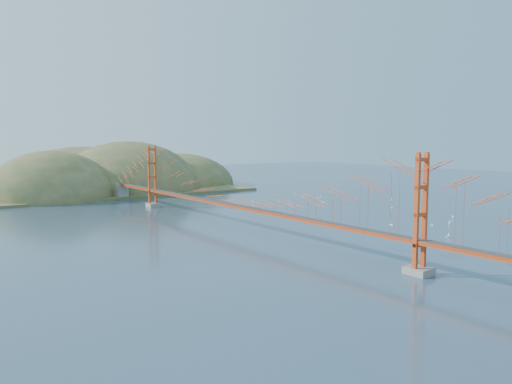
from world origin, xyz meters
TOP-DOWN VIEW (x-y plane):
  - ground at (0.00, 0.00)m, footprint 320.00×320.00m
  - bridge at (0.00, 0.18)m, footprint 2.20×94.40m
  - far_headlands at (2.21, 68.52)m, footprint 84.00×58.00m
  - sailboat_16 at (23.77, 17.53)m, footprint 0.66×0.66m
  - sailboat_1 at (22.65, 15.51)m, footprint 0.62×0.62m
  - sailboat_11 at (44.38, 8.74)m, footprint 0.65×0.65m
  - sailboat_15 at (37.35, 31.77)m, footprint 0.51×0.61m
  - sailboat_3 at (11.24, 19.29)m, footprint 0.51×0.46m
  - sailboat_0 at (24.94, -14.35)m, footprint 0.41×0.50m
  - sailboat_5 at (35.69, 1.71)m, footprint 0.52×0.58m
  - sailboat_12 at (18.58, 22.93)m, footprint 0.55×0.51m
  - sailboat_17 at (35.47, 20.85)m, footprint 0.64×0.64m
  - sailboat_7 at (29.37, 13.70)m, footprint 0.64×0.57m
  - sailboat_13 at (28.20, -15.17)m, footprint 0.59×0.58m
  - sailboat_14 at (20.31, -10.52)m, footprint 0.52×0.62m
  - sailboat_8 at (34.78, 25.77)m, footprint 0.54×0.54m
  - sailboat_4 at (35.17, 21.57)m, footprint 0.58×0.58m
  - sailboat_2 at (33.71, -12.21)m, footprint 0.53×0.46m
  - sailboat_6 at (18.71, -21.11)m, footprint 0.63×0.63m
  - sailboat_9 at (38.59, 13.01)m, footprint 0.57×0.57m

SIDE VIEW (x-z plane):
  - ground at x=0.00m, z-range 0.00..0.00m
  - far_headlands at x=2.21m, z-range -12.50..12.50m
  - sailboat_8 at x=34.78m, z-range -0.15..0.42m
  - sailboat_3 at x=11.24m, z-range -0.15..0.43m
  - sailboat_0 at x=24.94m, z-range -0.16..0.43m
  - sailboat_9 at x=38.59m, z-range -0.16..0.43m
  - sailboat_2 at x=33.71m, z-range -0.16..0.44m
  - sailboat_4 at x=35.17m, z-range -0.16..0.44m
  - sailboat_12 at x=18.58m, z-range -0.17..0.45m
  - sailboat_5 at x=35.69m, z-range -0.18..0.47m
  - sailboat_1 at x=22.65m, z-range -0.18..0.47m
  - sailboat_13 at x=28.20m, z-range -0.18..0.48m
  - sailboat_6 at x=18.71m, z-range -0.19..0.50m
  - sailboat_11 at x=44.38m, z-range -0.19..0.50m
  - sailboat_16 at x=23.77m, z-range -0.19..0.50m
  - sailboat_15 at x=37.35m, z-range -0.20..0.50m
  - sailboat_17 at x=35.47m, z-range -0.20..0.51m
  - sailboat_7 at x=29.37m, z-range -0.21..0.52m
  - sailboat_14 at x=20.31m, z-range -0.21..0.52m
  - bridge at x=0.00m, z-range 1.01..13.01m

